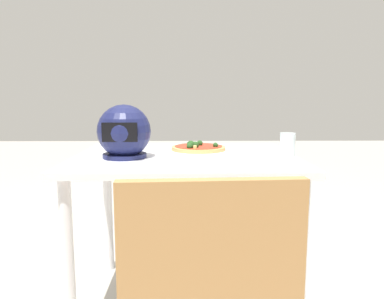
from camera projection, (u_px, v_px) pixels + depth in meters
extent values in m
cube|color=white|center=(185.00, 158.00, 1.78)|extent=(1.06, 0.86, 0.03)
cylinder|color=white|center=(263.00, 210.00, 2.21)|extent=(0.05, 0.05, 0.75)
cylinder|color=white|center=(108.00, 211.00, 2.20)|extent=(0.05, 0.05, 0.75)
cylinder|color=white|center=(301.00, 267.00, 1.47)|extent=(0.05, 0.05, 0.75)
cylinder|color=white|center=(68.00, 268.00, 1.46)|extent=(0.05, 0.05, 0.75)
cylinder|color=white|center=(198.00, 151.00, 1.86)|extent=(0.31, 0.31, 0.01)
cylinder|color=tan|center=(198.00, 148.00, 1.86)|extent=(0.28, 0.28, 0.02)
cylinder|color=red|center=(198.00, 146.00, 1.86)|extent=(0.24, 0.24, 0.00)
sphere|color=#234C1E|center=(190.00, 146.00, 1.77)|extent=(0.03, 0.03, 0.03)
sphere|color=#234C1E|center=(195.00, 145.00, 1.80)|extent=(0.04, 0.04, 0.04)
sphere|color=#234C1E|center=(200.00, 143.00, 1.88)|extent=(0.03, 0.03, 0.03)
sphere|color=#234C1E|center=(191.00, 145.00, 1.79)|extent=(0.04, 0.04, 0.04)
sphere|color=#234C1E|center=(215.00, 145.00, 1.82)|extent=(0.03, 0.03, 0.03)
cylinder|color=#E0D172|center=(195.00, 144.00, 1.86)|extent=(0.03, 0.03, 0.02)
cylinder|color=#E0D172|center=(195.00, 147.00, 1.76)|extent=(0.02, 0.02, 0.02)
cylinder|color=#E0D172|center=(191.00, 145.00, 1.83)|extent=(0.02, 0.02, 0.02)
sphere|color=#191E4C|center=(124.00, 131.00, 1.68)|extent=(0.25, 0.25, 0.25)
cylinder|color=#191E4C|center=(125.00, 156.00, 1.69)|extent=(0.20, 0.20, 0.02)
cube|color=black|center=(120.00, 132.00, 1.57)|extent=(0.15, 0.02, 0.08)
cylinder|color=silver|center=(287.00, 146.00, 1.65)|extent=(0.07, 0.07, 0.12)
cube|color=#B7844C|center=(212.00, 287.00, 0.74)|extent=(0.38, 0.05, 0.45)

